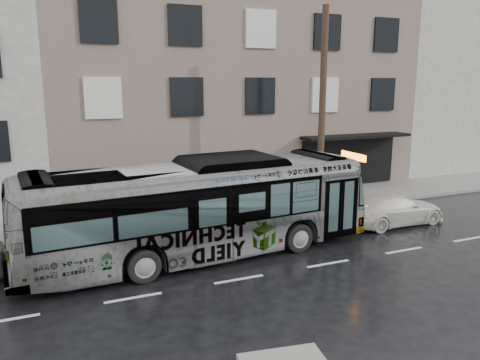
{
  "coord_description": "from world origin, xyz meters",
  "views": [
    {
      "loc": [
        -5.16,
        -14.77,
        5.92
      ],
      "look_at": [
        2.15,
        2.5,
        1.95
      ],
      "focal_mm": 35.0,
      "sensor_mm": 36.0,
      "label": 1
    }
  ],
  "objects_px": {
    "sign_post": "(340,180)",
    "bus": "(200,209)",
    "utility_pole_front": "(322,110)",
    "white_sedan": "(393,209)"
  },
  "relations": [
    {
      "from": "sign_post",
      "to": "utility_pole_front",
      "type": "bearing_deg",
      "value": 180.0
    },
    {
      "from": "sign_post",
      "to": "white_sedan",
      "type": "bearing_deg",
      "value": -79.54
    },
    {
      "from": "bus",
      "to": "white_sedan",
      "type": "xyz_separation_m",
      "value": [
        8.63,
        0.36,
        -1.03
      ]
    },
    {
      "from": "sign_post",
      "to": "white_sedan",
      "type": "distance_m",
      "value": 3.23
    },
    {
      "from": "bus",
      "to": "white_sedan",
      "type": "bearing_deg",
      "value": -92.09
    },
    {
      "from": "utility_pole_front",
      "to": "sign_post",
      "type": "xyz_separation_m",
      "value": [
        1.1,
        0.0,
        -3.3
      ]
    },
    {
      "from": "sign_post",
      "to": "bus",
      "type": "xyz_separation_m",
      "value": [
        -8.06,
        -3.47,
        0.34
      ]
    },
    {
      "from": "bus",
      "to": "white_sedan",
      "type": "height_order",
      "value": "bus"
    },
    {
      "from": "sign_post",
      "to": "bus",
      "type": "distance_m",
      "value": 8.78
    },
    {
      "from": "sign_post",
      "to": "bus",
      "type": "bearing_deg",
      "value": -156.72
    }
  ]
}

